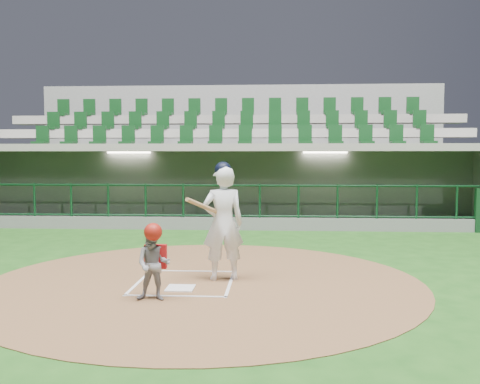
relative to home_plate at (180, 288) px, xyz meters
name	(u,v)px	position (x,y,z in m)	size (l,w,h in m)	color
ground	(187,279)	(0.00, 0.70, -0.02)	(120.00, 120.00, 0.00)	#1B4B15
dirt_circle	(204,282)	(0.30, 0.50, -0.02)	(7.20, 7.20, 0.01)	brown
home_plate	(180,288)	(0.00, 0.00, 0.00)	(0.43, 0.43, 0.02)	white
batter_box_chalk	(185,282)	(0.00, 0.40, 0.00)	(1.55, 1.80, 0.01)	white
dugout_structure	(230,191)	(0.09, 8.52, 0.94)	(16.40, 3.70, 3.00)	slate
seating_deck	(234,173)	(0.00, 11.61, 1.40)	(17.00, 6.72, 5.15)	slate
batter	(223,221)	(0.61, 0.65, 0.97)	(0.93, 0.95, 1.98)	white
catcher	(154,262)	(-0.27, -0.67, 0.55)	(0.51, 0.40, 1.12)	gray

